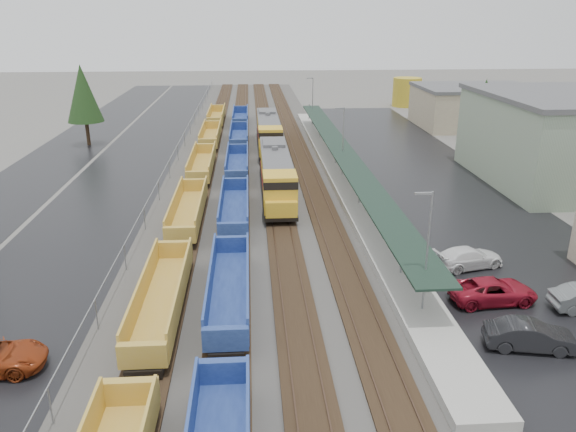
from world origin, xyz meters
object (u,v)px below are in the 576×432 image
at_px(well_string_blue, 235,208).
at_px(parked_car_east_a, 530,336).
at_px(locomotive_lead, 276,174).
at_px(locomotive_trail, 269,132).
at_px(parked_car_east_b, 493,291).
at_px(parked_car_east_c, 468,258).
at_px(storage_tank, 407,92).
at_px(well_string_yellow, 188,211).

relative_size(well_string_blue, parked_car_east_a, 22.07).
distance_m(locomotive_lead, locomotive_trail, 21.00).
bearing_deg(well_string_blue, locomotive_trail, 81.73).
xyz_separation_m(locomotive_lead, parked_car_east_b, (12.59, -22.69, -1.58)).
distance_m(locomotive_trail, well_string_blue, 27.83).
relative_size(locomotive_lead, locomotive_trail, 1.00).
height_order(locomotive_trail, parked_car_east_b, locomotive_trail).
height_order(well_string_blue, parked_car_east_b, well_string_blue).
xyz_separation_m(well_string_blue, parked_car_east_c, (16.94, -11.03, -0.35)).
relative_size(storage_tank, parked_car_east_c, 1.07).
relative_size(well_string_yellow, parked_car_east_c, 21.17).
relative_size(locomotive_trail, storage_tank, 3.49).
distance_m(locomotive_trail, storage_tank, 46.38).
height_order(locomotive_lead, parked_car_east_a, locomotive_lead).
distance_m(well_string_yellow, parked_car_east_a, 29.36).
distance_m(storage_tank, parked_car_east_c, 76.65).
bearing_deg(locomotive_lead, well_string_yellow, -139.23).
height_order(locomotive_trail, well_string_yellow, locomotive_trail).
xyz_separation_m(parked_car_east_a, parked_car_east_c, (0.53, 10.46, -0.04)).
xyz_separation_m(well_string_blue, parked_car_east_a, (16.41, -21.49, -0.32)).
relative_size(well_string_yellow, parked_car_east_a, 22.89).
bearing_deg(parked_car_east_b, well_string_yellow, 49.17).
bearing_deg(well_string_yellow, parked_car_east_c, -26.95).
height_order(locomotive_lead, storage_tank, storage_tank).
bearing_deg(well_string_yellow, parked_car_east_a, -45.95).
bearing_deg(parked_car_east_b, locomotive_trail, 12.73).
xyz_separation_m(well_string_yellow, parked_car_east_c, (20.94, -10.65, -0.36)).
height_order(storage_tank, parked_car_east_c, storage_tank).
xyz_separation_m(well_string_yellow, parked_car_east_a, (20.41, -21.10, -0.33)).
relative_size(locomotive_trail, parked_car_east_a, 4.04).
bearing_deg(parked_car_east_a, parked_car_east_b, 9.14).
bearing_deg(locomotive_trail, parked_car_east_a, -75.78).
distance_m(locomotive_lead, storage_tank, 64.21).
bearing_deg(storage_tank, well_string_yellow, -119.70).
xyz_separation_m(locomotive_lead, locomotive_trail, (0.00, 21.00, 0.00)).
bearing_deg(parked_car_east_c, parked_car_east_a, 162.31).
bearing_deg(locomotive_lead, parked_car_east_a, -66.09).
bearing_deg(locomotive_lead, well_string_blue, -121.56).
bearing_deg(parked_car_east_c, well_string_blue, 42.11).
relative_size(locomotive_lead, parked_car_east_c, 3.74).
relative_size(well_string_blue, parked_car_east_b, 19.28).
relative_size(locomotive_trail, parked_car_east_b, 3.53).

